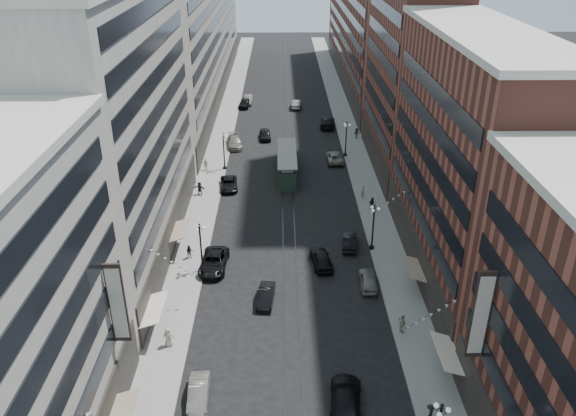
{
  "coord_description": "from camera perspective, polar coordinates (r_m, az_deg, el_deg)",
  "views": [
    {
      "loc": [
        -0.92,
        -21.7,
        32.84
      ],
      "look_at": [
        -0.15,
        32.61,
        5.0
      ],
      "focal_mm": 35.0,
      "sensor_mm": 36.0,
      "label": 1
    }
  ],
  "objects": [
    {
      "name": "pedestrian_3",
      "position": [
        44.73,
        14.22,
        -19.52
      ],
      "size": [
        0.91,
        1.01,
        1.5
      ],
      "primitive_type": "imported",
      "rotation": [
        0.0,
        0.0,
        4.05
      ],
      "color": "black",
      "rests_on": "sidewalk_east"
    },
    {
      "name": "car_8",
      "position": [
        92.19,
        -5.45,
        6.68
      ],
      "size": [
        2.99,
        5.83,
        1.62
      ],
      "primitive_type": "imported",
      "rotation": [
        0.0,
        0.0,
        0.13
      ],
      "color": "slate",
      "rests_on": "ground"
    },
    {
      "name": "car_5",
      "position": [
        54.7,
        -2.24,
        -8.89
      ],
      "size": [
        1.85,
        4.31,
        1.38
      ],
      "primitive_type": "imported",
      "rotation": [
        0.0,
        0.0,
        -0.09
      ],
      "color": "black",
      "rests_on": "ground"
    },
    {
      "name": "lamppost_se_far",
      "position": [
        62.21,
        8.66,
        -1.76
      ],
      "size": [
        1.03,
        1.14,
        5.52
      ],
      "color": "black",
      "rests_on": "sidewalk_east"
    },
    {
      "name": "pedestrian_5",
      "position": [
        75.85,
        -8.97,
        1.99
      ],
      "size": [
        1.7,
        0.95,
        1.77
      ],
      "primitive_type": "imported",
      "rotation": [
        0.0,
        0.0,
        -0.31
      ],
      "color": "black",
      "rests_on": "sidewalk_west"
    },
    {
      "name": "lamppost_sw_mid",
      "position": [
        82.68,
        -6.54,
        5.87
      ],
      "size": [
        1.03,
        1.14,
        5.52
      ],
      "color": "black",
      "rests_on": "sidewalk_west"
    },
    {
      "name": "pedestrian_2",
      "position": [
        61.8,
        -9.97,
        -4.42
      ],
      "size": [
        0.82,
        0.57,
        1.54
      ],
      "primitive_type": "imported",
      "rotation": [
        0.0,
        0.0,
        0.22
      ],
      "color": "black",
      "rests_on": "sidewalk_west"
    },
    {
      "name": "car_10",
      "position": [
        63.57,
        6.29,
        -3.4
      ],
      "size": [
        2.07,
        4.48,
        1.42
      ],
      "primitive_type": "imported",
      "rotation": [
        0.0,
        0.0,
        3.01
      ],
      "color": "black",
      "rests_on": "ground"
    },
    {
      "name": "pedestrian_9",
      "position": [
        95.9,
        6.99,
        7.56
      ],
      "size": [
        1.21,
        0.72,
        1.75
      ],
      "primitive_type": "imported",
      "rotation": [
        0.0,
        0.0,
        0.24
      ],
      "color": "black",
      "rests_on": "sidewalk_east"
    },
    {
      "name": "lamppost_se_mid",
      "position": [
        87.53,
        5.92,
        7.13
      ],
      "size": [
        1.03,
        1.14,
        5.52
      ],
      "color": "black",
      "rests_on": "sidewalk_east"
    },
    {
      "name": "car_4",
      "position": [
        57.34,
        8.14,
        -7.23
      ],
      "size": [
        1.89,
        4.35,
        1.46
      ],
      "primitive_type": "imported",
      "rotation": [
        0.0,
        0.0,
        3.1
      ],
      "color": "slate",
      "rests_on": "ground"
    },
    {
      "name": "car_6",
      "position": [
        44.73,
        5.88,
        -18.74
      ],
      "size": [
        3.0,
        5.98,
        1.67
      ],
      "primitive_type": "imported",
      "rotation": [
        0.0,
        0.0,
        3.02
      ],
      "color": "black",
      "rests_on": "ground"
    },
    {
      "name": "car_extra_1",
      "position": [
        115.27,
        -4.07,
        10.93
      ],
      "size": [
        1.74,
        4.81,
        1.58
      ],
      "primitive_type": "imported",
      "rotation": [
        0.0,
        0.0,
        -0.02
      ],
      "color": "slate",
      "rests_on": "ground"
    },
    {
      "name": "car_12",
      "position": [
        101.42,
        4.03,
        8.7
      ],
      "size": [
        3.12,
        6.33,
        1.77
      ],
      "primitive_type": "imported",
      "rotation": [
        0.0,
        0.0,
        3.03
      ],
      "color": "black",
      "rests_on": "ground"
    },
    {
      "name": "sidewalk_east",
      "position": [
        98.1,
        6.27,
        7.46
      ],
      "size": [
        4.0,
        180.0,
        0.15
      ],
      "primitive_type": "cube",
      "color": "gray",
      "rests_on": "ground"
    },
    {
      "name": "car_extra_0",
      "position": [
        59.99,
        3.42,
        -5.18
      ],
      "size": [
        2.54,
        5.02,
        1.64
      ],
      "primitive_type": "imported",
      "rotation": [
        0.0,
        0.0,
        3.27
      ],
      "color": "black",
      "rests_on": "ground"
    },
    {
      "name": "car_9",
      "position": [
        112.88,
        -4.43,
        10.58
      ],
      "size": [
        2.57,
        5.07,
        1.65
      ],
      "primitive_type": "imported",
      "rotation": [
        0.0,
        0.0,
        -0.13
      ],
      "color": "black",
      "rests_on": "ground"
    },
    {
      "name": "pedestrian_6",
      "position": [
        83.42,
        -8.34,
        4.4
      ],
      "size": [
        1.07,
        0.68,
        1.69
      ],
      "primitive_type": "imported",
      "rotation": [
        0.0,
        0.0,
        2.9
      ],
      "color": "beige",
      "rests_on": "sidewalk_west"
    },
    {
      "name": "streetcar",
      "position": [
        81.15,
        -0.1,
        4.46
      ],
      "size": [
        2.69,
        12.13,
        3.36
      ],
      "color": "#233829",
      "rests_on": "ground"
    },
    {
      "name": "car_11",
      "position": [
        86.24,
        4.72,
        5.18
      ],
      "size": [
        2.61,
        5.3,
        1.45
      ],
      "primitive_type": "imported",
      "rotation": [
        0.0,
        0.0,
        3.18
      ],
      "color": "gray",
      "rests_on": "ground"
    },
    {
      "name": "building_east_mid",
      "position": [
        56.79,
        17.7,
        4.28
      ],
      "size": [
        8.0,
        30.0,
        24.0
      ],
      "primitive_type": "cube",
      "color": "brown",
      "rests_on": "ground"
    },
    {
      "name": "pedestrian_7",
      "position": [
        71.83,
        8.52,
        0.47
      ],
      "size": [
        0.9,
        0.84,
        1.64
      ],
      "primitive_type": "imported",
      "rotation": [
        0.0,
        0.0,
        2.47
      ],
      "color": "black",
      "rests_on": "sidewalk_east"
    },
    {
      "name": "building_west_far",
      "position": [
        120.43,
        -8.88,
        17.35
      ],
      "size": [
        8.0,
        90.0,
        26.0
      ],
      "primitive_type": "cube",
      "color": "#ADA89A",
      "rests_on": "ground"
    },
    {
      "name": "car_13",
      "position": [
        95.36,
        -2.35,
        7.47
      ],
      "size": [
        2.16,
        4.68,
        1.55
      ],
      "primitive_type": "imported",
      "rotation": [
        0.0,
        0.0,
        0.07
      ],
      "color": "black",
      "rests_on": "ground"
    },
    {
      "name": "car_14",
      "position": [
        112.11,
        0.83,
        10.53
      ],
      "size": [
        2.01,
        5.01,
        1.62
      ],
      "primitive_type": "imported",
      "rotation": [
        0.0,
        0.0,
        3.08
      ],
      "color": "slate",
      "rests_on": "ground"
    },
    {
      "name": "rail_west",
      "position": [
        97.4,
        -0.64,
        7.44
      ],
      "size": [
        0.12,
        180.0,
        0.02
      ],
      "primitive_type": "cube",
      "color": "#2D2D33",
      "rests_on": "ground"
    },
    {
      "name": "car_7",
      "position": [
        77.47,
        -6.03,
        2.46
      ],
      "size": [
        2.77,
        5.16,
        1.38
      ],
      "primitive_type": "imported",
      "rotation": [
        0.0,
        0.0,
        0.1
      ],
      "color": "black",
      "rests_on": "ground"
    },
    {
      "name": "building_west_mid",
      "position": [
        60.04,
        -16.46,
        7.73
      ],
      "size": [
        8.0,
        36.0,
        28.0
      ],
      "primitive_type": "cube",
      "color": "#ADA89A",
      "rests_on": "ground"
    },
    {
      "name": "building_east_tower",
      "position": [
        80.61,
        12.68,
        18.08
      ],
      "size": [
        8.0,
        26.0,
        42.0
      ],
      "primitive_type": "cube",
      "color": "brown",
      "rests_on": "ground"
    },
    {
      "name": "lamppost_sw_far",
      "position": [
        58.5,
        -8.85,
        -3.78
      ],
      "size": [
        1.03,
        1.14,
        5.52
      ],
      "color": "black",
      "rests_on": "sidewalk_west"
    },
    {
      "name": "sidewalk_west",
      "position": [
        97.89,
        -6.73,
        7.39
      ],
      "size": [
        4.0,
        180.0,
        0.15
      ],
      "primitive_type": "cube",
      "color": "gray",
      "rests_on": "ground"
    },
    {
      "name": "car_2",
      "position": [
        59.95,
        -7.54,
        -5.44
      ],
      "size": [
        2.98,
        5.91,
        1.6
      ],
      "primitive_type": "imported",
      "rotation": [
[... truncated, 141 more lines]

